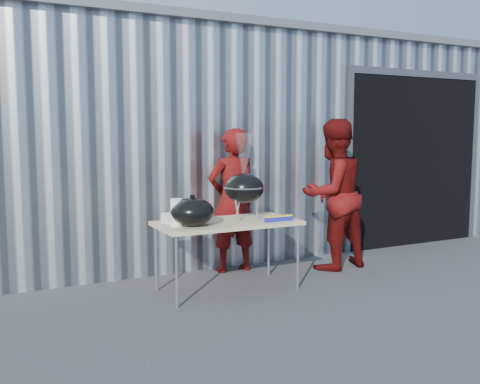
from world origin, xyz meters
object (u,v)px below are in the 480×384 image
kettle_grill (244,181)px  person_bystander (333,194)px  folding_table (227,225)px  person_cook (232,200)px

kettle_grill → person_bystander: size_ratio=0.50×
kettle_grill → person_bystander: bearing=9.2°
folding_table → kettle_grill: kettle_grill is taller
folding_table → kettle_grill: (0.23, 0.06, 0.46)m
folding_table → person_bystander: size_ratio=0.81×
folding_table → person_bystander: 1.62m
folding_table → kettle_grill: 0.52m
kettle_grill → person_cook: 0.73m
person_cook → person_bystander: person_bystander is taller
kettle_grill → person_bystander: (1.35, 0.22, -0.24)m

